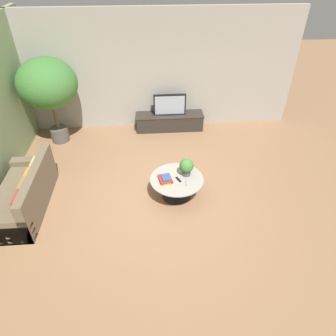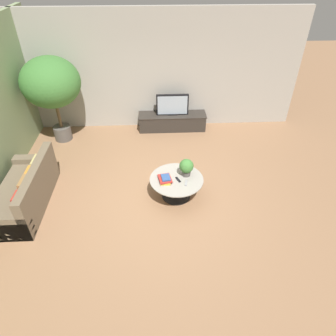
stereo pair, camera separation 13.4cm
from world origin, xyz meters
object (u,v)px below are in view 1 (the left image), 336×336
at_px(potted_palm_tall, 48,85).
at_px(potted_plant_tabletop, 186,167).
at_px(television, 170,105).
at_px(coffee_table, 177,184).
at_px(media_console, 170,121).
at_px(couch_by_wall, 25,195).

height_order(potted_palm_tall, potted_plant_tabletop, potted_palm_tall).
xyz_separation_m(television, coffee_table, (-0.09, -2.77, -0.40)).
height_order(television, coffee_table, television).
bearing_deg(media_console, television, -90.00).
xyz_separation_m(coffee_table, couch_by_wall, (-2.91, -0.09, -0.02)).
distance_m(television, coffee_table, 2.80).
distance_m(television, potted_palm_tall, 3.00).
distance_m(media_console, television, 0.48).
height_order(coffee_table, potted_palm_tall, potted_palm_tall).
relative_size(media_console, potted_plant_tabletop, 5.07).
height_order(media_console, potted_plant_tabletop, potted_plant_tabletop).
xyz_separation_m(potted_palm_tall, potted_plant_tabletop, (2.99, -2.25, -0.85)).
bearing_deg(potted_palm_tall, potted_plant_tabletop, -37.03).
xyz_separation_m(media_console, coffee_table, (-0.09, -2.77, 0.08)).
bearing_deg(coffee_table, couch_by_wall, -178.22).
distance_m(couch_by_wall, potted_plant_tabletop, 3.13).
bearing_deg(television, media_console, 90.00).
bearing_deg(potted_plant_tabletop, media_console, 92.42).
bearing_deg(television, coffee_table, -91.77).
distance_m(couch_by_wall, potted_palm_tall, 2.74).
distance_m(media_console, potted_plant_tabletop, 2.68).
xyz_separation_m(television, potted_palm_tall, (-2.87, -0.40, 0.78)).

